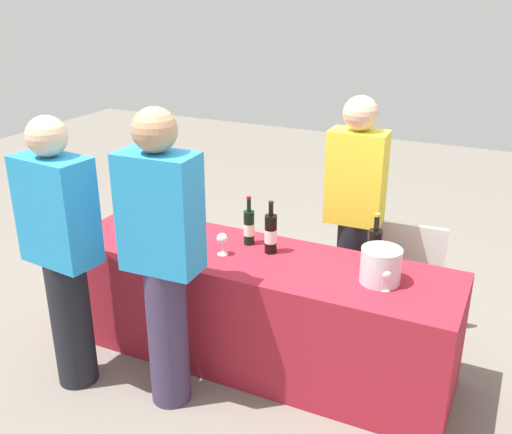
% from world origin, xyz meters
% --- Properties ---
extents(ground_plane, '(12.00, 12.00, 0.00)m').
position_xyz_m(ground_plane, '(0.00, 0.00, 0.00)').
color(ground_plane, slate).
extents(tasting_table, '(2.40, 0.67, 0.72)m').
position_xyz_m(tasting_table, '(0.00, 0.00, 0.36)').
color(tasting_table, maroon).
rests_on(tasting_table, ground_plane).
extents(wine_bottle_0, '(0.08, 0.08, 0.31)m').
position_xyz_m(wine_bottle_0, '(-0.71, 0.07, 0.83)').
color(wine_bottle_0, black).
rests_on(wine_bottle_0, tasting_table).
extents(wine_bottle_1, '(0.07, 0.07, 0.31)m').
position_xyz_m(wine_bottle_1, '(-0.12, 0.14, 0.84)').
color(wine_bottle_1, black).
rests_on(wine_bottle_1, tasting_table).
extents(wine_bottle_2, '(0.07, 0.07, 0.33)m').
position_xyz_m(wine_bottle_2, '(0.06, 0.09, 0.85)').
color(wine_bottle_2, black).
rests_on(wine_bottle_2, tasting_table).
extents(wine_bottle_3, '(0.08, 0.08, 0.33)m').
position_xyz_m(wine_bottle_3, '(0.67, 0.17, 0.84)').
color(wine_bottle_3, black).
rests_on(wine_bottle_3, tasting_table).
extents(wine_glass_0, '(0.07, 0.07, 0.15)m').
position_xyz_m(wine_glass_0, '(-0.59, -0.16, 0.83)').
color(wine_glass_0, silver).
rests_on(wine_glass_0, tasting_table).
extents(wine_glass_1, '(0.07, 0.07, 0.15)m').
position_xyz_m(wine_glass_1, '(-0.42, -0.13, 0.83)').
color(wine_glass_1, silver).
rests_on(wine_glass_1, tasting_table).
extents(wine_glass_2, '(0.07, 0.07, 0.14)m').
position_xyz_m(wine_glass_2, '(-0.19, -0.07, 0.82)').
color(wine_glass_2, silver).
rests_on(wine_glass_2, tasting_table).
extents(wine_glass_3, '(0.06, 0.06, 0.13)m').
position_xyz_m(wine_glass_3, '(0.79, -0.07, 0.81)').
color(wine_glass_3, silver).
rests_on(wine_glass_3, tasting_table).
extents(ice_bucket, '(0.22, 0.22, 0.20)m').
position_xyz_m(ice_bucket, '(0.74, 0.00, 0.82)').
color(ice_bucket, silver).
rests_on(ice_bucket, tasting_table).
extents(server_pouring, '(0.36, 0.22, 1.61)m').
position_xyz_m(server_pouring, '(0.41, 0.60, 0.89)').
color(server_pouring, black).
rests_on(server_pouring, ground_plane).
extents(guest_0, '(0.44, 0.28, 1.61)m').
position_xyz_m(guest_0, '(-0.88, -0.65, 0.86)').
color(guest_0, black).
rests_on(guest_0, ground_plane).
extents(guest_1, '(0.42, 0.24, 1.69)m').
position_xyz_m(guest_1, '(-0.27, -0.56, 0.92)').
color(guest_1, '#3F3351').
rests_on(guest_1, ground_plane).
extents(menu_board, '(0.54, 0.06, 0.76)m').
position_xyz_m(menu_board, '(0.71, 0.80, 0.38)').
color(menu_board, white).
rests_on(menu_board, ground_plane).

